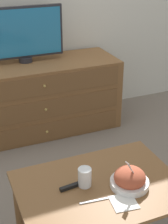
{
  "coord_description": "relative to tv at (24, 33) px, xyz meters",
  "views": [
    {
      "loc": [
        -0.58,
        -3.13,
        1.61
      ],
      "look_at": [
        0.12,
        -1.45,
        0.71
      ],
      "focal_mm": 55.0,
      "sensor_mm": 36.0,
      "label": 1
    }
  ],
  "objects": [
    {
      "name": "dresser",
      "position": [
        0.06,
        -0.08,
        -0.58
      ],
      "size": [
        1.49,
        0.56,
        0.65
      ],
      "color": "brown",
      "rests_on": "ground_plane"
    },
    {
      "name": "ground_plane",
      "position": [
        -0.06,
        0.22,
        -0.91
      ],
      "size": [
        12.0,
        12.0,
        0.0
      ],
      "primitive_type": "plane",
      "color": "#70665B"
    },
    {
      "name": "coffee_table",
      "position": [
        -0.03,
        -1.65,
        -0.49
      ],
      "size": [
        0.84,
        0.61,
        0.49
      ],
      "color": "brown",
      "rests_on": "ground_plane"
    },
    {
      "name": "remote_control",
      "position": [
        -0.16,
        -1.61,
        -0.4
      ],
      "size": [
        0.16,
        0.04,
        0.02
      ],
      "color": "black",
      "rests_on": "coffee_table"
    },
    {
      "name": "tv",
      "position": [
        0.0,
        0.0,
        0.0
      ],
      "size": [
        0.7,
        0.12,
        0.48
      ],
      "color": "#232328",
      "rests_on": "dresser"
    },
    {
      "name": "drink_cup",
      "position": [
        -0.1,
        -1.61,
        -0.37
      ],
      "size": [
        0.07,
        0.07,
        0.1
      ],
      "color": "white",
      "rests_on": "coffee_table"
    },
    {
      "name": "takeout_bowl",
      "position": [
        0.11,
        -1.71,
        -0.37
      ],
      "size": [
        0.2,
        0.2,
        0.18
      ],
      "color": "silver",
      "rests_on": "coffee_table"
    },
    {
      "name": "napkin",
      "position": [
        0.02,
        -1.81,
        -0.41
      ],
      "size": [
        0.13,
        0.13,
        0.0
      ],
      "color": "white",
      "rests_on": "coffee_table"
    },
    {
      "name": "knife",
      "position": [
        -0.09,
        -1.75,
        -0.41
      ],
      "size": [
        0.18,
        0.03,
        0.01
      ],
      "color": "silver",
      "rests_on": "coffee_table"
    }
  ]
}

